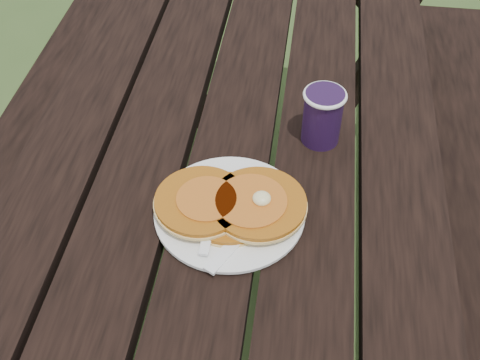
# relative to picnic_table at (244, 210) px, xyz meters

# --- Properties ---
(ground) EXTENTS (60.00, 60.00, 0.00)m
(ground) POSITION_rel_picnic_table_xyz_m (0.00, 0.00, -0.37)
(ground) COLOR #2F461E
(ground) RESTS_ON ground
(picnic_table) EXTENTS (1.36, 1.80, 0.75)m
(picnic_table) POSITION_rel_picnic_table_xyz_m (0.00, 0.00, 0.00)
(picnic_table) COLOR black
(picnic_table) RESTS_ON ground
(plate) EXTENTS (0.30, 0.30, 0.01)m
(plate) POSITION_rel_picnic_table_xyz_m (0.02, -0.34, 0.39)
(plate) COLOR white
(plate) RESTS_ON picnic_table
(pancake_stack) EXTENTS (0.24, 0.16, 0.04)m
(pancake_stack) POSITION_rel_picnic_table_xyz_m (0.02, -0.34, 0.41)
(pancake_stack) COLOR #B36314
(pancake_stack) RESTS_ON plate
(knife) EXTENTS (0.10, 0.17, 0.00)m
(knife) POSITION_rel_picnic_table_xyz_m (0.05, -0.38, 0.39)
(knife) COLOR white
(knife) RESTS_ON plate
(fork) EXTENTS (0.03, 0.16, 0.01)m
(fork) POSITION_rel_picnic_table_xyz_m (-0.01, -0.38, 0.40)
(fork) COLOR white
(fork) RESTS_ON plate
(coffee_cup) EXTENTS (0.08, 0.08, 0.11)m
(coffee_cup) POSITION_rel_picnic_table_xyz_m (0.16, -0.14, 0.44)
(coffee_cup) COLOR #220F31
(coffee_cup) RESTS_ON picnic_table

